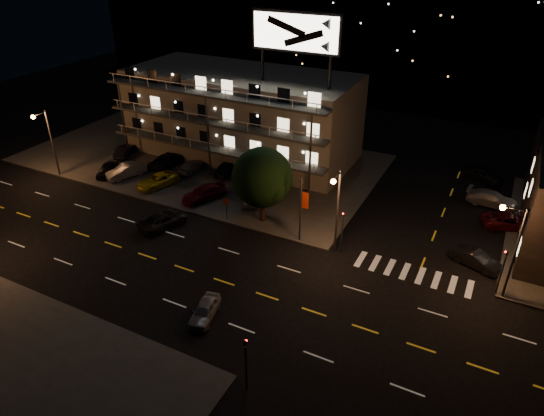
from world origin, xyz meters
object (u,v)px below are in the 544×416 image
at_px(lot_car_7, 191,166).
at_px(road_car_east, 205,310).
at_px(lot_car_2, 158,180).
at_px(lot_car_4, 252,196).
at_px(side_car_0, 476,260).
at_px(tree, 262,179).
at_px(road_car_west, 164,220).

xyz_separation_m(lot_car_7, road_car_east, (15.71, -20.40, -0.14)).
distance_m(lot_car_2, road_car_east, 22.77).
distance_m(lot_car_7, road_car_east, 25.75).
bearing_deg(lot_car_7, lot_car_4, 156.06).
relative_size(lot_car_7, side_car_0, 1.03).
xyz_separation_m(tree, road_car_east, (2.76, -14.19, -4.03)).
distance_m(road_car_east, road_car_west, 14.09).
relative_size(lot_car_4, side_car_0, 1.03).
height_order(lot_car_2, lot_car_4, lot_car_4).
relative_size(tree, road_car_west, 1.49).
relative_size(lot_car_2, lot_car_7, 1.12).
bearing_deg(lot_car_7, road_car_east, 122.27).
distance_m(tree, side_car_0, 20.29).
distance_m(tree, road_car_east, 15.01).
bearing_deg(side_car_0, road_car_west, 123.89).
relative_size(road_car_east, road_car_west, 0.74).
relative_size(lot_car_2, side_car_0, 1.16).
height_order(lot_car_2, road_car_west, lot_car_2).
relative_size(side_car_0, road_car_east, 1.12).
distance_m(tree, road_car_west, 10.40).
bearing_deg(road_car_west, lot_car_4, -107.19).
height_order(tree, lot_car_7, tree).
relative_size(lot_car_4, road_car_west, 0.85).
distance_m(lot_car_2, side_car_0, 33.80).
relative_size(tree, side_car_0, 1.80).
distance_m(tree, lot_car_7, 14.88).
bearing_deg(lot_car_4, lot_car_2, 167.41).
bearing_deg(road_car_west, lot_car_7, -50.16).
bearing_deg(road_car_west, lot_car_2, -30.89).
relative_size(lot_car_2, road_car_west, 0.96).
relative_size(lot_car_2, lot_car_4, 1.13).
height_order(lot_car_4, road_car_east, lot_car_4).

